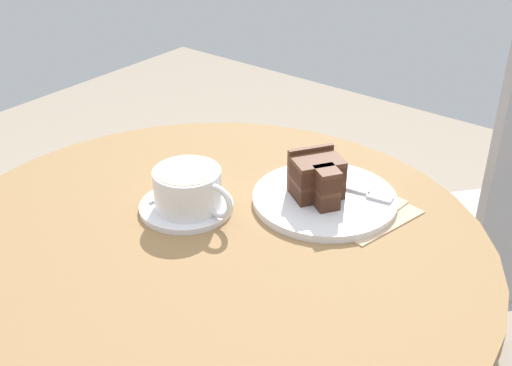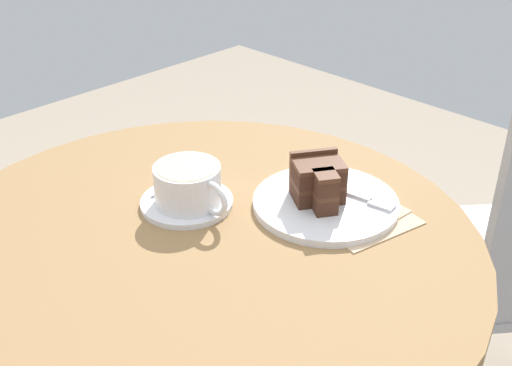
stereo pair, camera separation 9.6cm
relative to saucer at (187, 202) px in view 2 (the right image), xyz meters
The scene contains 8 objects.
cafe_table 0.15m from the saucer, 30.47° to the right, with size 0.81×0.81×0.72m.
saucer is the anchor object (origin of this frame).
coffee_cup 0.04m from the saucer, ahead, with size 0.14×0.10×0.06m.
teaspoon 0.04m from the saucer, 129.58° to the left, with size 0.04×0.10×0.00m.
cake_plate 0.21m from the saucer, 43.22° to the left, with size 0.22×0.22×0.01m.
cake_slice 0.20m from the saucer, 43.27° to the left, with size 0.10×0.09×0.07m.
fork 0.26m from the saucer, 44.61° to the left, with size 0.16×0.04×0.00m.
napkin 0.26m from the saucer, 38.96° to the left, with size 0.17×0.17×0.00m.
Camera 2 is at (0.58, -0.47, 1.24)m, focal length 45.00 mm.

